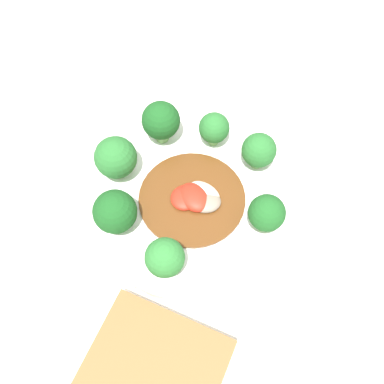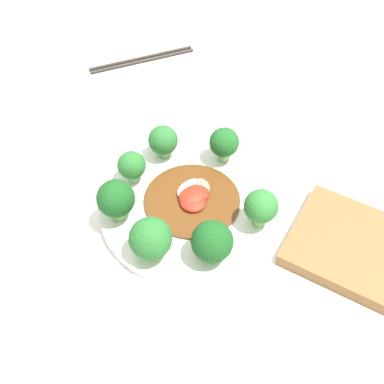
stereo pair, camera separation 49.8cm
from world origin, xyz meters
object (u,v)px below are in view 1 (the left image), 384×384
(broccoli_southeast, at_px, (115,212))
(broccoli_east, at_px, (165,258))
(broccoli_west, at_px, (214,128))
(broccoli_southwest, at_px, (161,121))
(stirfry_center, at_px, (194,198))
(plate, at_px, (192,202))
(broccoli_north, at_px, (267,213))
(broccoli_northwest, at_px, (259,151))
(broccoli_south, at_px, (116,158))

(broccoli_southeast, relative_size, broccoli_east, 1.02)
(broccoli_west, bearing_deg, broccoli_southwest, -74.59)
(broccoli_southeast, height_order, stirfry_center, broccoli_southeast)
(plate, height_order, broccoli_north, broccoli_north)
(broccoli_southeast, bearing_deg, stirfry_center, 130.42)
(broccoli_north, xyz_separation_m, broccoli_east, (0.10, -0.10, 0.00))
(broccoli_northwest, distance_m, broccoli_east, 0.20)
(broccoli_south, bearing_deg, broccoli_southeast, 24.12)
(plate, xyz_separation_m, broccoli_east, (0.11, 0.00, 0.05))
(broccoli_north, bearing_deg, plate, -93.20)
(plate, xyz_separation_m, stirfry_center, (-0.00, 0.00, 0.01))
(plate, xyz_separation_m, broccoli_southwest, (-0.08, -0.08, 0.05))
(broccoli_south, relative_size, broccoli_west, 1.21)
(broccoli_east, height_order, stirfry_center, broccoli_east)
(plate, height_order, broccoli_south, broccoli_south)
(broccoli_south, relative_size, broccoli_east, 1.05)
(broccoli_northwest, xyz_separation_m, stirfry_center, (0.09, -0.06, -0.03))
(broccoli_southwest, distance_m, stirfry_center, 0.12)
(broccoli_west, distance_m, broccoli_east, 0.21)
(broccoli_west, xyz_separation_m, broccoli_east, (0.21, 0.01, 0.01))
(broccoli_west, bearing_deg, broccoli_northwest, 77.20)
(broccoli_southwest, xyz_separation_m, broccoli_northwest, (-0.00, 0.14, -0.01))
(plate, distance_m, broccoli_east, 0.12)
(stirfry_center, bearing_deg, plate, -88.42)
(broccoli_northwest, distance_m, broccoli_north, 0.10)
(broccoli_north, xyz_separation_m, stirfry_center, (-0.01, -0.10, -0.03))
(plate, xyz_separation_m, broccoli_west, (-0.10, -0.00, 0.04))
(broccoli_southwest, relative_size, broccoli_northwest, 1.18)
(broccoli_south, xyz_separation_m, broccoli_southwest, (-0.08, 0.03, 0.00))
(broccoli_west, relative_size, broccoli_east, 0.87)
(broccoli_north, distance_m, broccoli_east, 0.14)
(broccoli_southwest, bearing_deg, stirfry_center, 44.36)
(broccoli_north, bearing_deg, stirfry_center, -93.35)
(broccoli_southwest, xyz_separation_m, broccoli_east, (0.19, 0.08, -0.00))
(broccoli_east, xyz_separation_m, stirfry_center, (-0.11, -0.00, -0.03))
(broccoli_northwest, bearing_deg, plate, -37.76)
(broccoli_south, height_order, broccoli_west, broccoli_south)
(broccoli_south, height_order, stirfry_center, broccoli_south)
(plate, distance_m, broccoli_southeast, 0.11)
(broccoli_north, bearing_deg, broccoli_east, -44.46)
(broccoli_west, relative_size, broccoli_southeast, 0.85)
(plate, distance_m, broccoli_south, 0.12)
(broccoli_southwest, bearing_deg, broccoli_west, 105.41)
(broccoli_southwest, distance_m, broccoli_northwest, 0.14)
(broccoli_east, bearing_deg, broccoli_northwest, 162.00)
(broccoli_east, bearing_deg, broccoli_south, -133.70)
(broccoli_west, relative_size, broccoli_southwest, 0.80)
(broccoli_southeast, bearing_deg, broccoli_east, 66.19)
(broccoli_west, distance_m, broccoli_north, 0.15)
(stirfry_center, bearing_deg, broccoli_south, -92.45)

